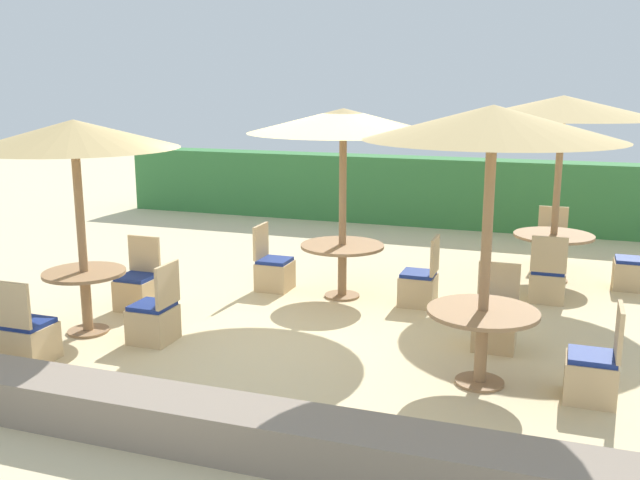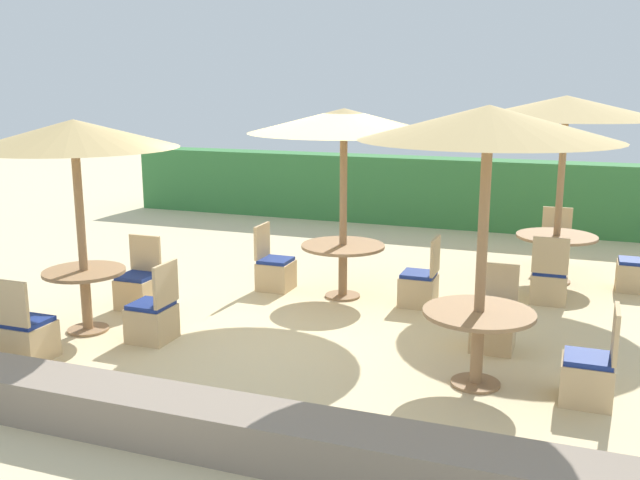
{
  "view_description": "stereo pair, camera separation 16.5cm",
  "coord_description": "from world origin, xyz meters",
  "px_view_note": "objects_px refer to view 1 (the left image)",
  "views": [
    {
      "loc": [
        2.97,
        -7.89,
        2.9
      ],
      "look_at": [
        0.0,
        0.6,
        0.9
      ],
      "focal_mm": 40.0,
      "sensor_mm": 36.0,
      "label": 1
    },
    {
      "loc": [
        3.12,
        -7.83,
        2.9
      ],
      "look_at": [
        0.0,
        0.6,
        0.9
      ],
      "focal_mm": 40.0,
      "sensor_mm": 36.0,
      "label": 2
    }
  ],
  "objects_px": {
    "round_table_front_left": "(85,286)",
    "parasol_center": "(343,122)",
    "patio_chair_front_left_south": "(28,339)",
    "parasol_back_right": "(563,108)",
    "parasol_front_right": "(493,124)",
    "patio_chair_center_west": "(274,271)",
    "patio_chair_front_left_north": "(138,289)",
    "round_table_front_right": "(482,326)",
    "patio_chair_back_right_east": "(632,271)",
    "patio_chair_front_right_east": "(593,373)",
    "patio_chair_front_left_east": "(154,319)",
    "patio_chair_back_right_north": "(551,249)",
    "parasol_front_left": "(74,135)",
    "patio_chair_back_right_south": "(547,282)",
    "round_table_center": "(342,255)",
    "round_table_back_right": "(553,243)",
    "patio_chair_front_right_north": "(495,325)",
    "patio_chair_center_east": "(419,286)"
  },
  "relations": [
    {
      "from": "patio_chair_front_left_north",
      "to": "round_table_front_right",
      "type": "height_order",
      "value": "patio_chair_front_left_north"
    },
    {
      "from": "patio_chair_front_left_north",
      "to": "parasol_front_right",
      "type": "bearing_deg",
      "value": 168.11
    },
    {
      "from": "parasol_front_left",
      "to": "round_table_front_left",
      "type": "relative_size",
      "value": 2.63
    },
    {
      "from": "patio_chair_front_left_east",
      "to": "patio_chair_back_right_east",
      "type": "height_order",
      "value": "same"
    },
    {
      "from": "parasol_front_right",
      "to": "patio_chair_center_west",
      "type": "bearing_deg",
      "value": 143.63
    },
    {
      "from": "parasol_center",
      "to": "parasol_front_right",
      "type": "bearing_deg",
      "value": -47.18
    },
    {
      "from": "patio_chair_back_right_north",
      "to": "patio_chair_back_right_east",
      "type": "bearing_deg",
      "value": 137.4
    },
    {
      "from": "parasol_back_right",
      "to": "parasol_front_left",
      "type": "bearing_deg",
      "value": -140.98
    },
    {
      "from": "parasol_front_right",
      "to": "parasol_front_left",
      "type": "bearing_deg",
      "value": -179.57
    },
    {
      "from": "patio_chair_front_left_south",
      "to": "round_table_center",
      "type": "distance_m",
      "value": 4.13
    },
    {
      "from": "patio_chair_front_left_north",
      "to": "round_table_back_right",
      "type": "height_order",
      "value": "patio_chair_front_left_north"
    },
    {
      "from": "patio_chair_back_right_south",
      "to": "parasol_front_right",
      "type": "height_order",
      "value": "parasol_front_right"
    },
    {
      "from": "patio_chair_center_west",
      "to": "patio_chair_center_east",
      "type": "height_order",
      "value": "same"
    },
    {
      "from": "patio_chair_front_left_south",
      "to": "parasol_back_right",
      "type": "xyz_separation_m",
      "value": [
        5.11,
        5.12,
        2.28
      ]
    },
    {
      "from": "patio_chair_front_right_east",
      "to": "patio_chair_front_right_north",
      "type": "bearing_deg",
      "value": 42.77
    },
    {
      "from": "round_table_center",
      "to": "parasol_back_right",
      "type": "bearing_deg",
      "value": 33.46
    },
    {
      "from": "round_table_center",
      "to": "round_table_front_right",
      "type": "bearing_deg",
      "value": -47.18
    },
    {
      "from": "patio_chair_back_right_north",
      "to": "patio_chair_center_east",
      "type": "relative_size",
      "value": 1.0
    },
    {
      "from": "round_table_back_right",
      "to": "parasol_front_right",
      "type": "height_order",
      "value": "parasol_front_right"
    },
    {
      "from": "parasol_back_right",
      "to": "patio_chair_back_right_north",
      "type": "relative_size",
      "value": 2.94
    },
    {
      "from": "patio_chair_front_left_north",
      "to": "patio_chair_back_right_north",
      "type": "xyz_separation_m",
      "value": [
        5.02,
        4.14,
        0.0
      ]
    },
    {
      "from": "round_table_back_right",
      "to": "patio_chair_front_right_north",
      "type": "bearing_deg",
      "value": -99.51
    },
    {
      "from": "patio_chair_center_west",
      "to": "round_table_center",
      "type": "bearing_deg",
      "value": 88.87
    },
    {
      "from": "patio_chair_front_left_east",
      "to": "parasol_front_right",
      "type": "relative_size",
      "value": 0.34
    },
    {
      "from": "patio_chair_front_left_east",
      "to": "round_table_front_right",
      "type": "relative_size",
      "value": 0.87
    },
    {
      "from": "parasol_center",
      "to": "patio_chair_back_right_east",
      "type": "bearing_deg",
      "value": 24.53
    },
    {
      "from": "patio_chair_back_right_north",
      "to": "patio_chair_front_right_east",
      "type": "relative_size",
      "value": 1.0
    },
    {
      "from": "patio_chair_center_west",
      "to": "round_table_front_left",
      "type": "bearing_deg",
      "value": -30.17
    },
    {
      "from": "patio_chair_front_left_south",
      "to": "round_table_back_right",
      "type": "height_order",
      "value": "patio_chair_front_left_south"
    },
    {
      "from": "round_table_front_left",
      "to": "patio_chair_back_right_north",
      "type": "relative_size",
      "value": 1.02
    },
    {
      "from": "patio_chair_front_left_south",
      "to": "patio_chair_back_right_east",
      "type": "relative_size",
      "value": 1.0
    },
    {
      "from": "patio_chair_back_right_east",
      "to": "patio_chair_center_west",
      "type": "bearing_deg",
      "value": 109.53
    },
    {
      "from": "parasol_center",
      "to": "round_table_center",
      "type": "distance_m",
      "value": 1.8
    },
    {
      "from": "patio_chair_back_right_east",
      "to": "parasol_front_right",
      "type": "distance_m",
      "value": 4.92
    },
    {
      "from": "parasol_back_right",
      "to": "patio_chair_back_right_east",
      "type": "distance_m",
      "value": 2.53
    },
    {
      "from": "patio_chair_front_left_south",
      "to": "parasol_front_right",
      "type": "relative_size",
      "value": 0.34
    },
    {
      "from": "patio_chair_front_left_east",
      "to": "patio_chair_back_right_north",
      "type": "relative_size",
      "value": 1.0
    },
    {
      "from": "patio_chair_back_right_east",
      "to": "parasol_front_left",
      "type": "bearing_deg",
      "value": 123.38
    },
    {
      "from": "patio_chair_back_right_east",
      "to": "round_table_front_right",
      "type": "relative_size",
      "value": 0.87
    },
    {
      "from": "round_table_back_right",
      "to": "patio_chair_back_right_south",
      "type": "relative_size",
      "value": 1.24
    },
    {
      "from": "parasol_front_left",
      "to": "patio_chair_center_west",
      "type": "relative_size",
      "value": 2.68
    },
    {
      "from": "parasol_back_right",
      "to": "round_table_center",
      "type": "distance_m",
      "value": 3.77
    },
    {
      "from": "parasol_front_left",
      "to": "parasol_front_right",
      "type": "distance_m",
      "value": 4.57
    },
    {
      "from": "round_table_back_right",
      "to": "parasol_front_left",
      "type": "bearing_deg",
      "value": -140.98
    },
    {
      "from": "patio_chair_front_left_north",
      "to": "parasol_center",
      "type": "relative_size",
      "value": 0.36
    },
    {
      "from": "round_table_front_left",
      "to": "patio_chair_front_left_east",
      "type": "height_order",
      "value": "patio_chair_front_left_east"
    },
    {
      "from": "round_table_front_right",
      "to": "patio_chair_center_east",
      "type": "bearing_deg",
      "value": 114.98
    },
    {
      "from": "patio_chair_front_right_east",
      "to": "round_table_front_left",
      "type": "bearing_deg",
      "value": 90.05
    },
    {
      "from": "patio_chair_front_left_north",
      "to": "patio_chair_center_east",
      "type": "xyz_separation_m",
      "value": [
        3.44,
        1.36,
        0.0
      ]
    },
    {
      "from": "round_table_front_left",
      "to": "parasol_center",
      "type": "height_order",
      "value": "parasol_center"
    }
  ]
}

